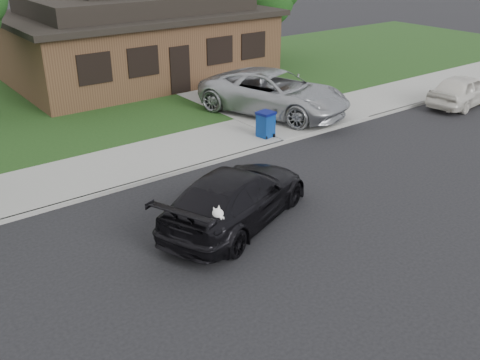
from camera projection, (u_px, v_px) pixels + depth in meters
ground at (265, 210)px, 14.47m from camera, size 120.00×120.00×0.00m
sidewalk at (171, 153)px, 18.08m from camera, size 60.00×3.00×0.12m
curb at (195, 167)px, 16.99m from camera, size 60.00×0.12×0.12m
lawn at (81, 100)px, 23.89m from camera, size 60.00×13.00×0.13m
driveway at (229, 92)px, 24.97m from camera, size 4.50×13.00×0.14m
sedan at (236, 197)px, 13.59m from camera, size 5.39×3.77×1.45m
minivan at (274, 93)px, 21.50m from camera, size 4.74×6.74×1.71m
white_compact at (463, 90)px, 23.02m from camera, size 4.15×2.05×1.36m
recycling_bin at (266, 124)px, 19.20m from camera, size 0.63×0.64×0.93m
house at (138, 37)px, 26.65m from camera, size 12.60×8.60×4.65m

